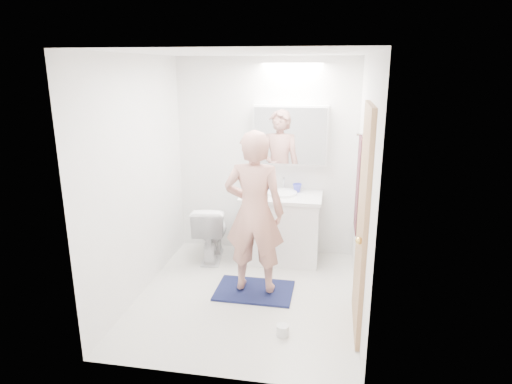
% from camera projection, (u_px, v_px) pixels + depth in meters
% --- Properties ---
extents(floor, '(2.50, 2.50, 0.00)m').
position_uv_depth(floor, '(247.00, 296.00, 4.56)').
color(floor, silver).
rests_on(floor, ground).
extents(ceiling, '(2.50, 2.50, 0.00)m').
position_uv_depth(ceiling, '(246.00, 53.00, 3.89)').
color(ceiling, white).
rests_on(ceiling, floor).
extents(wall_back, '(2.50, 0.00, 2.50)m').
position_uv_depth(wall_back, '(266.00, 158.00, 5.41)').
color(wall_back, white).
rests_on(wall_back, floor).
extents(wall_front, '(2.50, 0.00, 2.50)m').
position_uv_depth(wall_front, '(211.00, 230.00, 3.04)').
color(wall_front, white).
rests_on(wall_front, floor).
extents(wall_left, '(0.00, 2.50, 2.50)m').
position_uv_depth(wall_left, '(138.00, 179.00, 4.41)').
color(wall_left, white).
rests_on(wall_left, floor).
extents(wall_right, '(0.00, 2.50, 2.50)m').
position_uv_depth(wall_right, '(364.00, 189.00, 4.04)').
color(wall_right, white).
rests_on(wall_right, floor).
extents(vanity_cabinet, '(0.90, 0.55, 0.78)m').
position_uv_depth(vanity_cabinet, '(281.00, 229.00, 5.32)').
color(vanity_cabinet, white).
rests_on(vanity_cabinet, floor).
extents(countertop, '(0.95, 0.58, 0.04)m').
position_uv_depth(countertop, '(281.00, 197.00, 5.21)').
color(countertop, silver).
rests_on(countertop, vanity_cabinet).
extents(sink_basin, '(0.36, 0.36, 0.03)m').
position_uv_depth(sink_basin, '(282.00, 193.00, 5.23)').
color(sink_basin, white).
rests_on(sink_basin, countertop).
extents(faucet, '(0.02, 0.02, 0.16)m').
position_uv_depth(faucet, '(284.00, 184.00, 5.39)').
color(faucet, '#B5B4B9').
rests_on(faucet, countertop).
extents(medicine_cabinet, '(0.88, 0.14, 0.70)m').
position_uv_depth(medicine_cabinet, '(290.00, 135.00, 5.20)').
color(medicine_cabinet, white).
rests_on(medicine_cabinet, wall_back).
extents(mirror_panel, '(0.84, 0.01, 0.66)m').
position_uv_depth(mirror_panel, '(290.00, 136.00, 5.13)').
color(mirror_panel, silver).
rests_on(mirror_panel, medicine_cabinet).
extents(toilet, '(0.47, 0.72, 0.69)m').
position_uv_depth(toilet, '(211.00, 232.00, 5.37)').
color(toilet, white).
rests_on(toilet, floor).
extents(bath_rug, '(0.80, 0.56, 0.02)m').
position_uv_depth(bath_rug, '(254.00, 291.00, 4.64)').
color(bath_rug, '#161B45').
rests_on(bath_rug, floor).
extents(person, '(0.61, 0.40, 1.66)m').
position_uv_depth(person, '(254.00, 213.00, 4.40)').
color(person, tan).
rests_on(person, bath_rug).
extents(door, '(0.04, 0.80, 2.00)m').
position_uv_depth(door, '(363.00, 222.00, 3.77)').
color(door, '#A27551').
rests_on(door, wall_right).
extents(door_knob, '(0.06, 0.06, 0.06)m').
position_uv_depth(door_knob, '(359.00, 241.00, 3.51)').
color(door_knob, gold).
rests_on(door_knob, door).
extents(towel, '(0.02, 0.42, 1.00)m').
position_uv_depth(towel, '(358.00, 184.00, 4.59)').
color(towel, '#14223F').
rests_on(towel, wall_right).
extents(towel_hook, '(0.07, 0.02, 0.02)m').
position_uv_depth(towel_hook, '(360.00, 135.00, 4.45)').
color(towel_hook, silver).
rests_on(towel_hook, wall_right).
extents(soap_bottle_a, '(0.11, 0.11, 0.22)m').
position_uv_depth(soap_bottle_a, '(257.00, 182.00, 5.37)').
color(soap_bottle_a, beige).
rests_on(soap_bottle_a, countertop).
extents(soap_bottle_b, '(0.10, 0.10, 0.16)m').
position_uv_depth(soap_bottle_b, '(267.00, 184.00, 5.39)').
color(soap_bottle_b, '#5884BE').
rests_on(soap_bottle_b, countertop).
extents(toothbrush_cup, '(0.13, 0.13, 0.10)m').
position_uv_depth(toothbrush_cup, '(297.00, 188.00, 5.31)').
color(toothbrush_cup, '#4449CD').
rests_on(toothbrush_cup, countertop).
extents(toilet_paper_roll, '(0.11, 0.11, 0.10)m').
position_uv_depth(toilet_paper_roll, '(283.00, 330.00, 3.88)').
color(toilet_paper_roll, silver).
rests_on(toilet_paper_roll, floor).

